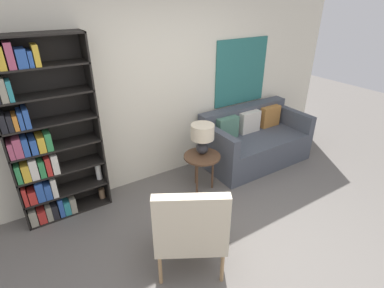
{
  "coord_description": "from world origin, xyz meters",
  "views": [
    {
      "loc": [
        -1.69,
        -1.52,
        2.47
      ],
      "look_at": [
        -0.04,
        1.08,
        0.9
      ],
      "focal_mm": 28.0,
      "sensor_mm": 36.0,
      "label": 1
    }
  ],
  "objects": [
    {
      "name": "wall_back",
      "position": [
        0.03,
        2.03,
        1.35
      ],
      "size": [
        6.4,
        0.08,
        2.7
      ],
      "color": "silver",
      "rests_on": "ground_plane"
    },
    {
      "name": "side_table",
      "position": [
        0.29,
        1.35,
        0.46
      ],
      "size": [
        0.49,
        0.49,
        0.52
      ],
      "color": "brown",
      "rests_on": "ground_plane"
    },
    {
      "name": "couch",
      "position": [
        1.44,
        1.58,
        0.33
      ],
      "size": [
        1.65,
        0.86,
        0.85
      ],
      "color": "#474C56",
      "rests_on": "ground_plane"
    },
    {
      "name": "armchair",
      "position": [
        -0.57,
        0.26,
        0.55
      ],
      "size": [
        0.89,
        0.89,
        0.99
      ],
      "color": "tan",
      "rests_on": "ground_plane"
    },
    {
      "name": "table_lamp",
      "position": [
        0.33,
        1.4,
        0.8
      ],
      "size": [
        0.31,
        0.31,
        0.42
      ],
      "color": "#2D2D33",
      "rests_on": "side_table"
    },
    {
      "name": "bookshelf",
      "position": [
        -1.5,
        1.85,
        0.98
      ],
      "size": [
        0.98,
        0.3,
        2.12
      ],
      "color": "black",
      "rests_on": "ground_plane"
    },
    {
      "name": "ground_plane",
      "position": [
        0.0,
        0.0,
        0.0
      ],
      "size": [
        14.0,
        14.0,
        0.0
      ],
      "primitive_type": "plane",
      "color": "#66605B"
    }
  ]
}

